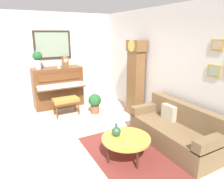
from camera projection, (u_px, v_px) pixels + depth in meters
name	position (u px, v px, depth m)	size (l,w,h in m)	color
ground_plane	(67.00, 143.00, 4.32)	(6.40, 6.00, 0.10)	beige
wall_left	(39.00, 60.00, 6.13)	(0.13, 4.90, 2.80)	silver
wall_back	(159.00, 67.00, 5.02)	(5.30, 0.13, 2.80)	silver
area_rug	(134.00, 153.00, 3.87)	(2.10, 1.50, 0.01)	maroon
piano	(58.00, 87.00, 6.23)	(0.87, 1.44, 1.20)	brown
piano_bench	(66.00, 101.00, 5.57)	(0.42, 0.70, 0.48)	brown
grandfather_clock	(135.00, 80.00, 5.54)	(0.52, 0.34, 2.03)	brown
couch	(175.00, 130.00, 4.11)	(1.90, 0.80, 0.84)	brown
coffee_table	(126.00, 139.00, 3.65)	(0.88, 0.88, 0.40)	gold
mantel_clock	(65.00, 61.00, 6.14)	(0.13, 0.18, 0.38)	brown
flower_vase	(37.00, 58.00, 5.74)	(0.26, 0.26, 0.58)	silver
teacup	(59.00, 67.00, 5.95)	(0.12, 0.12, 0.06)	beige
green_jug	(116.00, 131.00, 3.69)	(0.17, 0.17, 0.24)	#234C33
potted_plant	(95.00, 102.00, 5.73)	(0.36, 0.36, 0.56)	#935138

